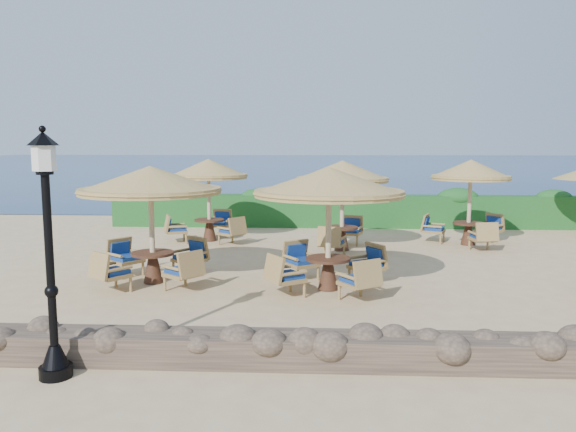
{
  "coord_description": "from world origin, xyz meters",
  "views": [
    {
      "loc": [
        -1.28,
        -13.91,
        3.17
      ],
      "look_at": [
        -2.0,
        0.32,
        1.3
      ],
      "focal_mm": 35.0,
      "sensor_mm": 36.0,
      "label": 1
    }
  ],
  "objects_px": {
    "cafe_set_0": "(151,199)",
    "cafe_set_4": "(342,183)",
    "cafe_set_1": "(329,201)",
    "lamp_post": "(50,265)",
    "cafe_set_3": "(209,184)",
    "cafe_set_5": "(470,187)"
  },
  "relations": [
    {
      "from": "cafe_set_0",
      "to": "cafe_set_1",
      "type": "height_order",
      "value": "same"
    },
    {
      "from": "cafe_set_0",
      "to": "cafe_set_4",
      "type": "distance_m",
      "value": 6.06
    },
    {
      "from": "cafe_set_0",
      "to": "cafe_set_1",
      "type": "distance_m",
      "value": 3.98
    },
    {
      "from": "lamp_post",
      "to": "cafe_set_3",
      "type": "bearing_deg",
      "value": 89.65
    },
    {
      "from": "cafe_set_4",
      "to": "cafe_set_5",
      "type": "xyz_separation_m",
      "value": [
        3.98,
        1.11,
        -0.19
      ]
    },
    {
      "from": "cafe_set_0",
      "to": "cafe_set_1",
      "type": "bearing_deg",
      "value": -5.68
    },
    {
      "from": "cafe_set_4",
      "to": "cafe_set_0",
      "type": "bearing_deg",
      "value": -137.26
    },
    {
      "from": "lamp_post",
      "to": "cafe_set_5",
      "type": "bearing_deg",
      "value": 51.55
    },
    {
      "from": "cafe_set_3",
      "to": "cafe_set_4",
      "type": "height_order",
      "value": "same"
    },
    {
      "from": "cafe_set_5",
      "to": "cafe_set_3",
      "type": "bearing_deg",
      "value": 177.9
    },
    {
      "from": "cafe_set_1",
      "to": "cafe_set_5",
      "type": "distance_m",
      "value": 7.18
    },
    {
      "from": "cafe_set_1",
      "to": "cafe_set_5",
      "type": "xyz_separation_m",
      "value": [
        4.47,
        5.61,
        -0.12
      ]
    },
    {
      "from": "cafe_set_0",
      "to": "cafe_set_5",
      "type": "height_order",
      "value": "same"
    },
    {
      "from": "cafe_set_0",
      "to": "cafe_set_5",
      "type": "distance_m",
      "value": 9.91
    },
    {
      "from": "cafe_set_0",
      "to": "cafe_set_4",
      "type": "relative_size",
      "value": 1.11
    },
    {
      "from": "cafe_set_1",
      "to": "cafe_set_4",
      "type": "distance_m",
      "value": 4.53
    },
    {
      "from": "lamp_post",
      "to": "cafe_set_4",
      "type": "relative_size",
      "value": 1.15
    },
    {
      "from": "lamp_post",
      "to": "cafe_set_0",
      "type": "distance_m",
      "value": 5.19
    },
    {
      "from": "lamp_post",
      "to": "cafe_set_1",
      "type": "bearing_deg",
      "value": 51.65
    },
    {
      "from": "cafe_set_5",
      "to": "cafe_set_1",
      "type": "bearing_deg",
      "value": -128.55
    },
    {
      "from": "cafe_set_0",
      "to": "lamp_post",
      "type": "bearing_deg",
      "value": -88.11
    },
    {
      "from": "cafe_set_1",
      "to": "cafe_set_3",
      "type": "relative_size",
      "value": 1.19
    }
  ]
}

